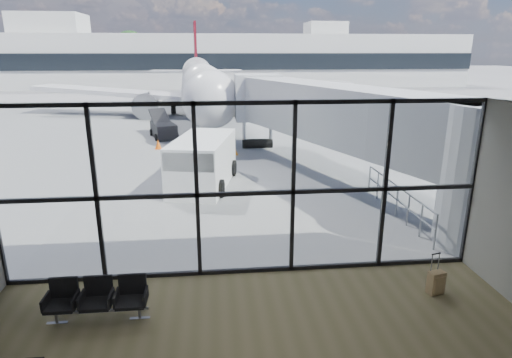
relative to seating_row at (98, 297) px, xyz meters
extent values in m
plane|color=slate|center=(3.35, 41.67, -0.52)|extent=(220.00, 220.00, 0.00)
cube|color=silver|center=(3.35, -2.33, 3.98)|extent=(12.00, 8.00, 0.02)
cube|color=white|center=(3.35, 1.67, 1.73)|extent=(12.00, 0.04, 4.50)
cube|color=black|center=(3.35, 1.67, -0.46)|extent=(12.00, 0.12, 0.10)
cube|color=black|center=(3.35, 1.67, 1.68)|extent=(12.00, 0.12, 0.10)
cube|color=black|center=(3.35, 1.67, 3.92)|extent=(12.00, 0.12, 0.10)
cube|color=black|center=(-0.25, 1.67, 1.73)|extent=(0.10, 0.12, 4.50)
cube|color=black|center=(2.15, 1.67, 1.73)|extent=(0.10, 0.12, 4.50)
cube|color=black|center=(4.55, 1.67, 1.73)|extent=(0.10, 0.12, 4.50)
cube|color=black|center=(6.95, 1.67, 1.73)|extent=(0.10, 0.12, 4.50)
cube|color=black|center=(9.35, 1.67, 1.73)|extent=(0.10, 0.12, 4.50)
cylinder|color=#9FA2A5|center=(10.55, 2.67, 1.58)|extent=(2.80, 2.80, 4.20)
cube|color=#9FA2A5|center=(7.90, 9.67, 2.48)|extent=(7.45, 14.81, 2.40)
cube|color=#9FA2A5|center=(5.25, 16.67, 2.48)|extent=(2.60, 2.20, 2.60)
cylinder|color=gray|center=(4.45, 16.67, 0.38)|extent=(0.20, 0.20, 1.80)
cylinder|color=gray|center=(6.05, 16.67, 0.38)|extent=(0.20, 0.20, 1.80)
cylinder|color=black|center=(5.25, 16.67, -0.27)|extent=(1.80, 0.56, 0.56)
cylinder|color=gray|center=(8.95, 2.47, 0.03)|extent=(0.06, 0.06, 1.10)
cylinder|color=gray|center=(8.95, 3.37, 0.03)|extent=(0.06, 0.06, 1.10)
cylinder|color=gray|center=(8.95, 4.27, 0.03)|extent=(0.06, 0.06, 1.10)
cylinder|color=gray|center=(8.95, 5.17, 0.03)|extent=(0.06, 0.06, 1.10)
cylinder|color=gray|center=(8.95, 6.07, 0.03)|extent=(0.06, 0.06, 1.10)
cylinder|color=gray|center=(8.95, 6.97, 0.03)|extent=(0.06, 0.06, 1.10)
cylinder|color=gray|center=(8.95, 7.87, 0.03)|extent=(0.06, 0.06, 1.10)
cylinder|color=gray|center=(8.95, 5.17, 0.56)|extent=(0.06, 5.40, 0.06)
cylinder|color=gray|center=(8.95, 5.17, 0.08)|extent=(0.06, 5.40, 0.06)
cube|color=beige|center=(3.35, 63.67, 3.48)|extent=(80.00, 12.00, 8.00)
cube|color=black|center=(3.35, 57.57, 3.48)|extent=(80.00, 0.20, 2.40)
cube|color=beige|center=(-21.65, 63.67, 8.98)|extent=(10.00, 8.00, 3.00)
cube|color=beige|center=(21.35, 63.67, 8.48)|extent=(6.00, 6.00, 2.00)
cylinder|color=#382619|center=(-29.65, 73.67, 1.19)|extent=(0.50, 0.50, 3.42)
sphere|color=black|center=(-29.65, 73.67, 5.37)|extent=(6.27, 6.27, 6.27)
cylinder|color=#382619|center=(-23.65, 73.67, 0.83)|extent=(0.50, 0.50, 2.70)
sphere|color=black|center=(-23.65, 73.67, 4.13)|extent=(4.95, 4.95, 4.95)
cylinder|color=#382619|center=(-17.65, 73.67, 1.01)|extent=(0.50, 0.50, 3.06)
sphere|color=black|center=(-17.65, 73.67, 4.75)|extent=(5.61, 5.61, 5.61)
cylinder|color=#382619|center=(-11.65, 73.67, 1.19)|extent=(0.50, 0.50, 3.42)
sphere|color=black|center=(-11.65, 73.67, 5.37)|extent=(6.27, 6.27, 6.27)
cube|color=gray|center=(0.00, -0.12, -0.28)|extent=(2.13, 0.09, 0.04)
cube|color=black|center=(-0.73, -0.11, -0.10)|extent=(0.60, 0.57, 0.08)
cube|color=black|center=(-0.73, 0.16, 0.15)|extent=(0.60, 0.07, 0.53)
cube|color=black|center=(0.00, -0.12, -0.10)|extent=(0.60, 0.57, 0.08)
cube|color=black|center=(0.00, 0.15, 0.15)|extent=(0.60, 0.07, 0.53)
cube|color=black|center=(0.73, -0.12, -0.10)|extent=(0.60, 0.57, 0.08)
cube|color=black|center=(0.73, 0.15, 0.15)|extent=(0.60, 0.07, 0.53)
cylinder|color=gray|center=(-0.87, -0.11, -0.40)|extent=(0.06, 0.06, 0.24)
cylinder|color=gray|center=(0.87, -0.12, -0.40)|extent=(0.06, 0.06, 0.24)
cube|color=#917851|center=(7.78, 0.17, -0.22)|extent=(0.42, 0.32, 0.56)
cube|color=#917851|center=(7.81, 0.04, -0.22)|extent=(0.31, 0.12, 0.42)
cylinder|color=gray|center=(7.65, 0.24, 0.26)|extent=(0.03, 0.03, 0.47)
cylinder|color=gray|center=(7.86, 0.29, 0.26)|extent=(0.03, 0.03, 0.47)
cube|color=black|center=(7.75, 0.27, 0.49)|extent=(0.25, 0.09, 0.02)
cylinder|color=black|center=(7.65, 0.24, -0.49)|extent=(0.05, 0.07, 0.06)
cylinder|color=black|center=(7.86, 0.29, -0.49)|extent=(0.05, 0.07, 0.06)
cylinder|color=silver|center=(1.71, 31.45, 2.29)|extent=(5.09, 28.31, 3.47)
sphere|color=silver|center=(2.52, 17.39, 2.29)|extent=(3.47, 3.47, 3.47)
cone|color=silver|center=(0.76, 47.85, 2.57)|extent=(3.79, 5.82, 3.47)
cube|color=black|center=(2.49, 17.95, 2.76)|extent=(2.13, 1.24, 0.47)
cube|color=silver|center=(-6.31, 31.93, 1.49)|extent=(14.43, 6.66, 1.11)
cylinder|color=black|center=(-3.11, 30.23, 0.56)|extent=(2.15, 3.30, 1.97)
cube|color=silver|center=(-2.21, 47.21, 2.67)|extent=(5.36, 2.45, 0.17)
cube|color=silver|center=(9.62, 32.84, 1.49)|extent=(14.28, 8.09, 1.11)
cylinder|color=black|center=(6.64, 30.79, 0.56)|extent=(2.15, 3.30, 1.97)
cube|color=silver|center=(3.79, 47.55, 2.67)|extent=(5.43, 2.99, 0.17)
cube|color=#5B0D17|center=(0.76, 47.85, 5.67)|extent=(0.49, 3.58, 5.63)
cylinder|color=gray|center=(2.41, 19.27, 0.13)|extent=(0.19, 0.19, 1.31)
cylinder|color=black|center=(2.41, 19.27, -0.19)|extent=(0.27, 0.67, 0.66)
cylinder|color=black|center=(-0.94, 31.77, -0.10)|extent=(0.47, 0.92, 0.90)
cylinder|color=black|center=(4.31, 32.07, -0.10)|extent=(0.47, 0.92, 0.90)
cube|color=white|center=(2.12, 9.54, 0.51)|extent=(3.04, 5.10, 2.07)
cube|color=black|center=(1.75, 7.82, 1.08)|extent=(2.19, 1.63, 0.73)
cylinder|color=black|center=(0.78, 8.24, -0.16)|extent=(0.41, 0.76, 0.73)
cylinder|color=black|center=(2.81, 7.80, -0.16)|extent=(0.41, 0.76, 0.73)
cylinder|color=black|center=(1.44, 11.28, -0.16)|extent=(0.41, 0.76, 0.73)
cylinder|color=black|center=(3.47, 10.84, -0.16)|extent=(0.41, 0.76, 0.73)
cube|color=black|center=(-0.68, 20.38, -0.01)|extent=(2.07, 3.07, 0.94)
cube|color=black|center=(-1.00, 21.46, 0.69)|extent=(1.76, 2.56, 0.96)
cylinder|color=black|center=(-1.03, 19.30, -0.29)|extent=(0.32, 0.50, 0.47)
cylinder|color=black|center=(0.22, 19.68, -0.29)|extent=(0.32, 0.50, 0.47)
cylinder|color=black|center=(-1.58, 21.09, -0.29)|extent=(0.32, 0.50, 0.47)
cylinder|color=black|center=(-0.32, 21.47, -0.29)|extent=(0.32, 0.50, 0.47)
cube|color=#F95F0D|center=(-0.65, 16.91, -0.51)|extent=(0.40, 0.40, 0.03)
cone|color=#F95F0D|center=(-0.65, 16.91, -0.24)|extent=(0.38, 0.38, 0.57)
cube|color=orange|center=(1.13, 13.91, -0.51)|extent=(0.43, 0.43, 0.03)
cone|color=orange|center=(1.13, 13.91, -0.22)|extent=(0.41, 0.41, 0.61)
cube|color=orange|center=(3.72, 15.07, -0.51)|extent=(0.48, 0.48, 0.03)
cone|color=orange|center=(3.72, 15.07, -0.18)|extent=(0.46, 0.46, 0.69)
camera|label=1|loc=(2.57, -8.40, 5.10)|focal=30.00mm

